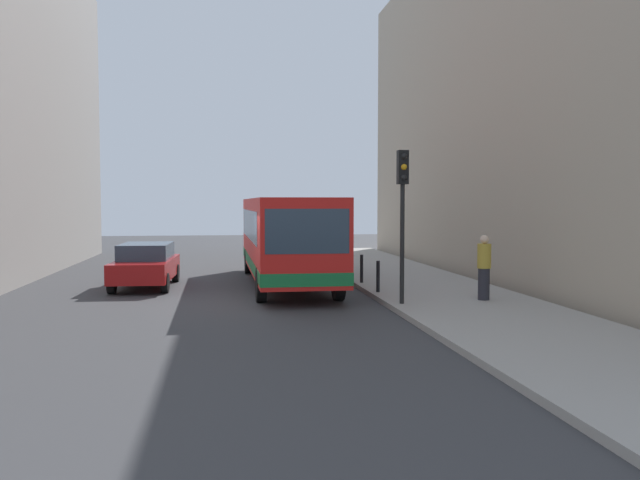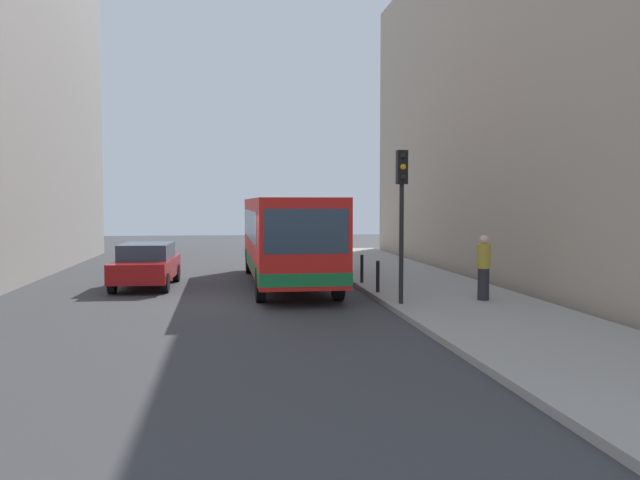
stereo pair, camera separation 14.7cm
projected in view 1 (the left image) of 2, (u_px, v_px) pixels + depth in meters
ground_plane at (266, 303)px, 18.80m from camera, size 80.00×80.00×0.00m
sidewalk at (448, 297)px, 19.59m from camera, size 4.40×40.00×0.15m
building_right at (574, 89)px, 24.04m from camera, size 7.00×32.00×13.97m
bus at (286, 235)px, 23.01m from camera, size 2.61×11.04×3.00m
car_beside_bus at (146, 264)px, 22.28m from camera, size 2.01×4.47×1.48m
traffic_light at (403, 197)px, 17.58m from camera, size 0.28×0.33×4.10m
bollard_near at (378, 276)px, 20.01m from camera, size 0.11×0.11×0.95m
bollard_mid at (362, 269)px, 22.38m from camera, size 0.11×0.11×0.95m
bollard_far at (348, 262)px, 24.74m from camera, size 0.11×0.11×0.95m
bollard_farthest at (337, 257)px, 27.10m from camera, size 0.11×0.11×0.95m
pedestrian_near_signal at (484, 267)px, 18.37m from camera, size 0.38×0.38×1.81m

